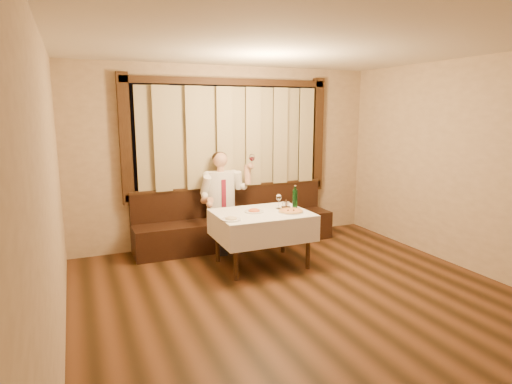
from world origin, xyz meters
name	(u,v)px	position (x,y,z in m)	size (l,w,h in m)	color
room	(287,164)	(0.00, 0.97, 1.50)	(5.01, 6.01, 2.81)	black
banquette	(236,225)	(0.00, 2.72, 0.31)	(3.20, 0.61, 0.94)	black
dining_table	(262,220)	(0.00, 1.70, 0.65)	(1.27, 0.97, 0.76)	black
pizza	(291,211)	(0.36, 1.54, 0.77)	(0.35, 0.35, 0.04)	white
pasta_red	(254,210)	(-0.10, 1.74, 0.79)	(0.26, 0.26, 0.09)	white
pasta_cream	(231,217)	(-0.53, 1.46, 0.79)	(0.25, 0.25, 0.08)	white
green_bottle	(295,198)	(0.53, 1.74, 0.90)	(0.07, 0.07, 0.33)	#0D3E15
table_wine_glass	(279,198)	(0.30, 1.79, 0.91)	(0.08, 0.08, 0.21)	white
cruet_caddy	(286,206)	(0.38, 1.73, 0.80)	(0.13, 0.10, 0.13)	black
seated_man	(223,194)	(-0.24, 2.63, 0.86)	(0.84, 0.63, 1.50)	black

